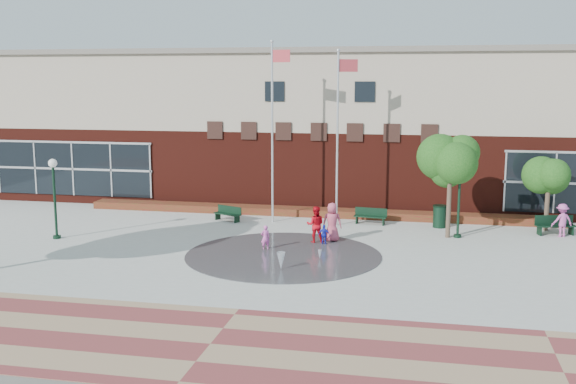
% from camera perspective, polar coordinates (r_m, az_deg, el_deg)
% --- Properties ---
extents(ground, '(120.00, 120.00, 0.00)m').
position_cam_1_polar(ground, '(26.14, -1.78, -7.06)').
color(ground, '#666056').
rests_on(ground, ground).
extents(plaza_concrete, '(46.00, 18.00, 0.01)m').
position_cam_1_polar(plaza_concrete, '(29.90, -0.00, -4.91)').
color(plaza_concrete, '#A8A8A0').
rests_on(plaza_concrete, ground).
extents(paver_band, '(46.00, 6.00, 0.01)m').
position_cam_1_polar(paver_band, '(19.78, -6.59, -12.69)').
color(paver_band, brown).
rests_on(paver_band, ground).
extents(splash_pad, '(8.40, 8.40, 0.01)m').
position_cam_1_polar(splash_pad, '(28.96, -0.40, -5.39)').
color(splash_pad, '#383A3D').
rests_on(splash_pad, ground).
extents(library_building, '(44.40, 10.40, 9.20)m').
position_cam_1_polar(library_building, '(42.34, 3.69, 5.69)').
color(library_building, '#48140D').
rests_on(library_building, ground).
extents(flower_bed, '(26.00, 1.20, 0.40)m').
position_cam_1_polar(flower_bed, '(37.19, 2.36, -2.05)').
color(flower_bed, maroon).
rests_on(flower_bed, ground).
extents(flagpole_left, '(1.08, 0.36, 9.45)m').
position_cam_1_polar(flagpole_left, '(34.91, -1.27, 5.91)').
color(flagpole_left, silver).
rests_on(flagpole_left, ground).
extents(flagpole_right, '(1.03, 0.51, 8.96)m').
position_cam_1_polar(flagpole_right, '(34.18, 4.30, 5.38)').
color(flagpole_right, silver).
rests_on(flagpole_right, ground).
extents(lamp_left, '(0.40, 0.40, 3.81)m').
position_cam_1_polar(lamp_left, '(33.32, -19.18, 0.20)').
color(lamp_left, black).
rests_on(lamp_left, ground).
extents(lamp_right, '(0.40, 0.40, 3.78)m').
position_cam_1_polar(lamp_right, '(32.69, 14.31, 0.23)').
color(lamp_right, black).
rests_on(lamp_right, ground).
extents(bench_left, '(1.64, 1.05, 0.80)m').
position_cam_1_polar(bench_left, '(35.91, -5.14, -2.08)').
color(bench_left, black).
rests_on(bench_left, ground).
extents(bench_mid, '(1.73, 0.67, 0.85)m').
position_cam_1_polar(bench_mid, '(35.26, 6.98, -2.31)').
color(bench_mid, black).
rests_on(bench_mid, ground).
extents(bench_right, '(1.96, 0.98, 0.95)m').
position_cam_1_polar(bench_right, '(35.06, 21.68, -2.93)').
color(bench_right, black).
rests_on(bench_right, ground).
extents(trash_can, '(0.71, 0.71, 1.16)m').
position_cam_1_polar(trash_can, '(35.02, 12.72, -2.02)').
color(trash_can, black).
rests_on(trash_can, ground).
extents(tree_mid, '(3.07, 3.07, 5.18)m').
position_cam_1_polar(tree_mid, '(32.38, 13.61, 2.72)').
color(tree_mid, '#463428').
rests_on(tree_mid, ground).
extents(tree_small_right, '(2.47, 2.47, 4.23)m').
position_cam_1_polar(tree_small_right, '(35.40, 21.25, 1.78)').
color(tree_small_right, '#463428').
rests_on(tree_small_right, ground).
extents(water_jet_a, '(0.35, 0.35, 0.69)m').
position_cam_1_polar(water_jet_a, '(26.81, -0.60, -6.63)').
color(water_jet_a, white).
rests_on(water_jet_a, ground).
extents(water_jet_b, '(0.17, 0.17, 0.38)m').
position_cam_1_polar(water_jet_b, '(28.34, 2.69, -5.75)').
color(water_jet_b, white).
rests_on(water_jet_b, ground).
extents(child_splash, '(0.48, 0.41, 1.11)m').
position_cam_1_polar(child_splash, '(29.80, -1.93, -3.88)').
color(child_splash, '#DC55B4').
rests_on(child_splash, ground).
extents(adult_red, '(0.92, 0.76, 1.71)m').
position_cam_1_polar(adult_red, '(31.01, 2.34, -2.78)').
color(adult_red, red).
rests_on(adult_red, ground).
extents(adult_pink, '(0.97, 0.71, 1.83)m').
position_cam_1_polar(adult_pink, '(31.27, 3.76, -2.57)').
color(adult_pink, '#C44963').
rests_on(adult_pink, ground).
extents(child_blue, '(0.56, 0.25, 0.93)m').
position_cam_1_polar(child_blue, '(30.73, 3.09, -3.64)').
color(child_blue, '#1D27C3').
rests_on(child_blue, ground).
extents(person_bench, '(1.19, 0.94, 1.61)m').
position_cam_1_polar(person_bench, '(34.71, 22.18, -2.24)').
color(person_bench, '#C24E9E').
rests_on(person_bench, ground).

